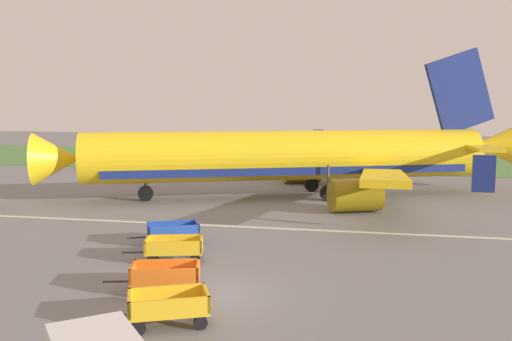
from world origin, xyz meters
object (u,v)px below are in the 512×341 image
Objects in this scene: baggage_cart_second_in_row at (165,276)px; baggage_cart_fourth_in_row at (173,232)px; baggage_cart_third_in_row at (174,248)px; airplane at (301,156)px; baggage_cart_nearest at (168,307)px.

baggage_cart_fourth_in_row is at bearing 107.86° from baggage_cart_second_in_row.
baggage_cart_third_in_row is at bearing -69.03° from baggage_cart_fourth_in_row.
baggage_cart_third_in_row is 1.03× the size of baggage_cart_fourth_in_row.
baggage_cart_third_in_row and baggage_cart_fourth_in_row have the same top height.
baggage_cart_second_in_row and baggage_cart_third_in_row have the same top height.
airplane is at bearing 74.36° from baggage_cart_fourth_in_row.
baggage_cart_third_in_row is (-2.30, 6.84, 0.00)m from baggage_cart_nearest.
airplane is 9.99× the size of baggage_cart_second_in_row.
baggage_cart_third_in_row is at bearing 105.50° from baggage_cart_second_in_row.
airplane is 25.63m from baggage_cart_nearest.
baggage_cart_nearest is 1.01× the size of baggage_cart_fourth_in_row.
baggage_cart_fourth_in_row is (-3.40, 9.72, 0.00)m from baggage_cart_nearest.
baggage_cart_second_in_row is 1.03× the size of baggage_cart_fourth_in_row.
baggage_cart_third_in_row is at bearing 108.56° from baggage_cart_nearest.
baggage_cart_nearest is 10.30m from baggage_cart_fourth_in_row.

